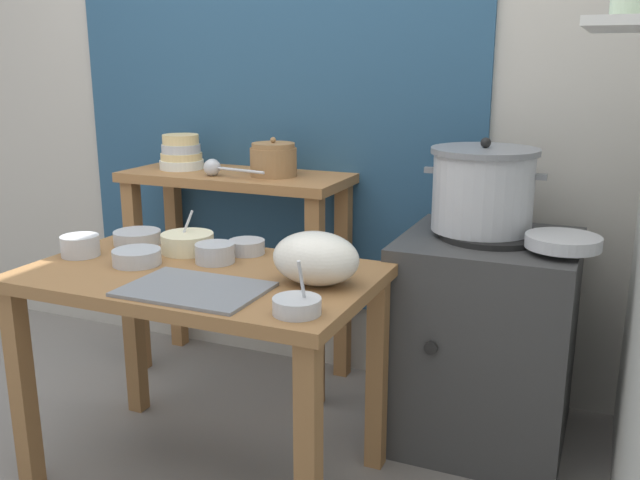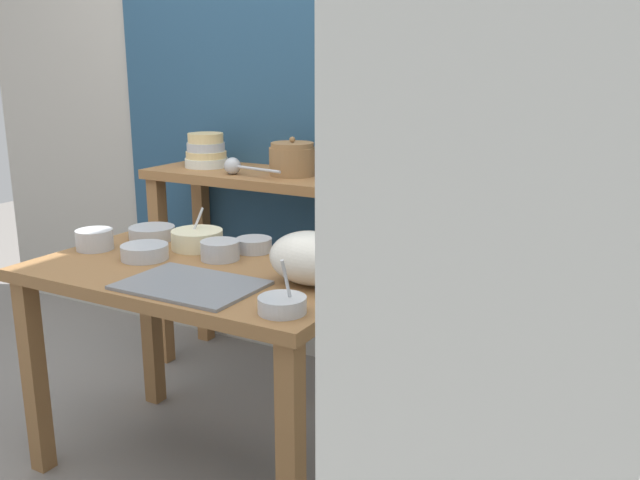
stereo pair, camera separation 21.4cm
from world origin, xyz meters
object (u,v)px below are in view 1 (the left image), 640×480
prep_bowl_5 (297,305)px  prep_bowl_6 (215,252)px  plastic_bag (316,258)px  serving_tray (195,289)px  steamer_pot (483,189)px  bowl_stack_enamel (181,153)px  back_shelf_table (237,224)px  prep_bowl_1 (247,246)px  prep_bowl_3 (80,245)px  prep_bowl_2 (187,242)px  ladle (215,168)px  prep_bowl_4 (137,237)px  wide_pan (563,242)px  stove_block (484,339)px  clay_pot (273,160)px  prep_table (201,304)px  prep_bowl_0 (137,256)px

prep_bowl_5 → prep_bowl_6: bearing=144.1°
plastic_bag → serving_tray: bearing=-146.5°
steamer_pot → prep_bowl_6: steamer_pot is taller
bowl_stack_enamel → prep_bowl_6: (0.57, -0.66, -0.21)m
back_shelf_table → bowl_stack_enamel: (-0.27, 0.01, 0.29)m
serving_tray → prep_bowl_1: 0.41m
steamer_pot → prep_bowl_1: (-0.71, -0.40, -0.18)m
prep_bowl_3 → prep_bowl_2: bearing=31.0°
ladle → prep_bowl_6: ladle is taller
prep_bowl_3 → prep_bowl_4: (0.08, 0.20, -0.01)m
steamer_pot → ladle: size_ratio=1.41×
wide_pan → ladle: bearing=174.0°
steamer_pot → prep_bowl_5: size_ratio=2.73×
prep_bowl_4 → prep_bowl_5: prep_bowl_5 is taller
stove_block → prep_bowl_2: size_ratio=4.35×
prep_bowl_1 → prep_bowl_5: 0.61m
ladle → serving_tray: 0.95m
prep_bowl_6 → clay_pot: bearing=99.9°
back_shelf_table → steamer_pot: 1.08m
serving_tray → prep_bowl_1: (-0.06, 0.41, 0.02)m
wide_pan → prep_bowl_4: (-1.42, -0.31, -0.05)m
prep_table → clay_pot: size_ratio=5.77×
prep_bowl_3 → plastic_bag: bearing=2.3°
clay_pot → prep_bowl_2: clay_pot is taller
back_shelf_table → plastic_bag: back_shelf_table is taller
plastic_bag → prep_bowl_2: bearing=164.7°
plastic_bag → prep_bowl_5: size_ratio=1.72×
bowl_stack_enamel → prep_bowl_5: bearing=-44.1°
stove_block → prep_bowl_1: stove_block is taller
plastic_bag → wide_pan: plastic_bag is taller
bowl_stack_enamel → serving_tray: bearing=-54.5°
stove_block → prep_bowl_1: 0.92m
wide_pan → prep_bowl_1: 1.03m
prep_bowl_4 → ladle: bearing=83.6°
clay_pot → prep_bowl_6: bearing=-80.1°
ladle → serving_tray: ladle is taller
prep_bowl_5 → clay_pot: bearing=119.9°
back_shelf_table → plastic_bag: bearing=-46.6°
prep_table → plastic_bag: plastic_bag is taller
plastic_bag → bowl_stack_enamel: bearing=142.4°
bowl_stack_enamel → prep_bowl_4: 0.64m
prep_table → prep_bowl_2: size_ratio=6.13×
stove_block → prep_bowl_0: (-1.02, -0.64, 0.36)m
serving_tray → plastic_bag: plastic_bag is taller
prep_bowl_0 → prep_bowl_6: 0.25m
prep_bowl_4 → prep_bowl_6: prep_bowl_6 is taller
plastic_bag → wide_pan: size_ratio=1.11×
ladle → clay_pot: bearing=25.5°
wide_pan → prep_bowl_6: wide_pan is taller
steamer_pot → prep_bowl_3: 1.39m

